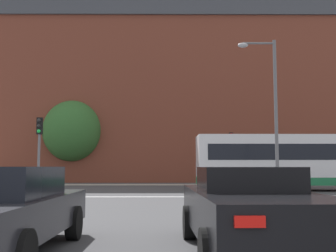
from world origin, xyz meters
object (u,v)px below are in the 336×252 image
object	(u,v)px
car_roadster_right	(250,210)
bus_crossing_lead	(301,161)
traffic_light_far_right	(231,149)
pedestrian_waiting	(232,171)
street_lamp_junction	(270,101)
traffic_light_near_left	(39,143)

from	to	relation	value
car_roadster_right	bus_crossing_lead	distance (m)	19.09
traffic_light_far_right	car_roadster_right	bearing A→B (deg)	-98.22
bus_crossing_lead	pedestrian_waiting	world-z (taller)	bus_crossing_lead
car_roadster_right	street_lamp_junction	bearing A→B (deg)	73.02
street_lamp_junction	pedestrian_waiting	xyz separation A→B (m)	(0.17, 12.59, -3.46)
bus_crossing_lead	traffic_light_far_right	distance (m)	8.07
bus_crossing_lead	traffic_light_near_left	distance (m)	14.76
pedestrian_waiting	car_roadster_right	bearing A→B (deg)	118.01
traffic_light_near_left	traffic_light_far_right	distance (m)	16.48
bus_crossing_lead	traffic_light_near_left	world-z (taller)	traffic_light_near_left
bus_crossing_lead	street_lamp_junction	xyz separation A→B (m)	(-3.00, -4.94, 2.78)
traffic_light_near_left	pedestrian_waiting	bearing A→B (deg)	48.36
car_roadster_right	street_lamp_junction	world-z (taller)	street_lamp_junction
bus_crossing_lead	car_roadster_right	bearing A→B (deg)	-20.24
bus_crossing_lead	traffic_light_far_right	xyz separation A→B (m)	(-2.93, 7.45, 0.98)
street_lamp_junction	traffic_light_near_left	bearing A→B (deg)	179.40
car_roadster_right	traffic_light_far_right	size ratio (longest dim) A/B	1.21
bus_crossing_lead	traffic_light_near_left	size ratio (longest dim) A/B	3.28
pedestrian_waiting	traffic_light_near_left	bearing A→B (deg)	84.74
bus_crossing_lead	pedestrian_waiting	size ratio (longest dim) A/B	6.84
car_roadster_right	traffic_light_far_right	bearing A→B (deg)	80.29
car_roadster_right	traffic_light_near_left	xyz separation A→B (m)	(-7.33, 13.07, 1.82)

